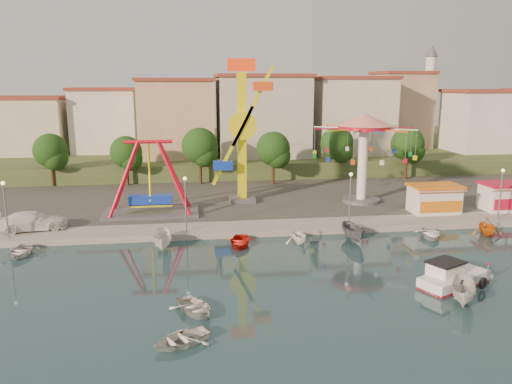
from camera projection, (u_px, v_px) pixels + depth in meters
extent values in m
plane|color=#16333C|center=(299.00, 286.00, 36.00)|extent=(200.00, 200.00, 0.00)
cube|color=#9E998E|center=(228.00, 158.00, 95.94)|extent=(200.00, 100.00, 0.60)
cube|color=#4C4944|center=(248.00, 191.00, 64.90)|extent=(90.00, 28.00, 0.01)
cube|color=#384C26|center=(226.00, 149.00, 100.52)|extent=(200.00, 60.00, 3.00)
cube|color=#59595E|center=(151.00, 213.00, 53.55)|extent=(10.00, 5.00, 0.30)
cube|color=#1538BE|center=(151.00, 200.00, 53.24)|extent=(4.50, 1.40, 1.00)
cylinder|color=red|center=(148.00, 142.00, 51.92)|extent=(5.00, 0.40, 0.40)
cube|color=#59595E|center=(242.00, 199.00, 59.35)|extent=(3.00, 3.00, 0.50)
cube|color=yellow|center=(242.00, 138.00, 57.80)|extent=(1.00, 1.00, 15.00)
cube|color=red|center=(241.00, 65.00, 56.03)|extent=(3.20, 0.50, 1.40)
cylinder|color=yellow|center=(242.00, 126.00, 56.71)|extent=(3.20, 0.50, 3.20)
cube|color=yellow|center=(253.00, 106.00, 56.20)|extent=(4.92, 0.35, 9.04)
cube|color=#E24614|center=(263.00, 86.00, 55.88)|extent=(2.20, 1.20, 1.00)
cylinder|color=#59595E|center=(361.00, 200.00, 59.07)|extent=(4.40, 4.40, 0.40)
cylinder|color=white|center=(362.00, 164.00, 58.15)|extent=(1.10, 1.10, 9.00)
cylinder|color=red|center=(364.00, 127.00, 57.23)|extent=(6.00, 6.00, 0.50)
cone|color=red|center=(365.00, 120.00, 57.04)|extent=(6.40, 6.40, 1.40)
cube|color=white|center=(434.00, 200.00, 54.03)|extent=(5.00, 3.00, 2.80)
cube|color=orange|center=(435.00, 186.00, 53.70)|extent=(5.40, 3.40, 0.25)
cube|color=red|center=(443.00, 192.00, 52.13)|extent=(5.00, 0.77, 0.43)
cube|color=white|center=(505.00, 197.00, 55.15)|extent=(5.00, 3.00, 2.80)
cube|color=#B80E2C|center=(507.00, 184.00, 54.82)|extent=(5.40, 3.40, 0.25)
cylinder|color=#59595E|center=(6.00, 212.00, 44.71)|extent=(0.14, 0.14, 5.00)
cylinder|color=#59595E|center=(186.00, 206.00, 46.85)|extent=(0.14, 0.14, 5.00)
cylinder|color=#59595E|center=(350.00, 200.00, 48.99)|extent=(0.14, 0.14, 5.00)
cylinder|color=#59595E|center=(500.00, 195.00, 51.12)|extent=(0.14, 0.14, 5.00)
cylinder|color=#382314|center=(53.00, 173.00, 67.80)|extent=(0.44, 0.44, 3.60)
sphere|color=black|center=(51.00, 151.00, 67.14)|extent=(4.60, 4.60, 4.60)
cylinder|color=#382314|center=(127.00, 173.00, 68.45)|extent=(0.44, 0.44, 3.40)
sphere|color=black|center=(126.00, 152.00, 67.82)|extent=(4.35, 4.35, 4.35)
cylinder|color=#382314|center=(200.00, 170.00, 69.31)|extent=(0.44, 0.44, 3.92)
sphere|color=black|center=(200.00, 146.00, 68.59)|extent=(5.02, 5.02, 5.02)
cylinder|color=#382314|center=(273.00, 171.00, 69.27)|extent=(0.44, 0.44, 3.66)
sphere|color=black|center=(273.00, 149.00, 68.60)|extent=(4.68, 4.68, 4.68)
cylinder|color=#382314|center=(336.00, 166.00, 73.49)|extent=(0.44, 0.44, 3.80)
sphere|color=black|center=(337.00, 143.00, 72.79)|extent=(4.86, 4.86, 4.86)
cylinder|color=#382314|center=(406.00, 166.00, 73.06)|extent=(0.44, 0.44, 3.77)
sphere|color=black|center=(407.00, 144.00, 72.37)|extent=(4.83, 4.83, 4.83)
cube|color=beige|center=(13.00, 121.00, 74.22)|extent=(9.26, 9.53, 11.87)
cube|color=silver|center=(103.00, 127.00, 81.32)|extent=(12.33, 9.01, 8.63)
cube|color=tan|center=(184.00, 118.00, 83.36)|extent=(11.95, 9.28, 11.23)
cube|color=beige|center=(268.00, 125.00, 82.36)|extent=(12.59, 10.50, 9.20)
cube|color=beige|center=(341.00, 123.00, 87.44)|extent=(10.75, 9.23, 9.24)
cube|color=tan|center=(417.00, 117.00, 87.20)|extent=(12.77, 10.96, 11.21)
cube|color=silver|center=(485.00, 114.00, 87.14)|extent=(8.23, 8.98, 12.36)
cylinder|color=silver|center=(428.00, 102.00, 90.72)|extent=(1.80, 1.80, 16.00)
cylinder|color=#59595E|center=(430.00, 74.00, 89.66)|extent=(2.80, 2.80, 0.30)
cone|color=#59595E|center=(432.00, 51.00, 88.80)|extent=(2.20, 2.20, 2.00)
cube|color=white|center=(454.00, 281.00, 36.17)|extent=(6.04, 4.42, 1.02)
cube|color=red|center=(453.00, 284.00, 36.22)|extent=(6.04, 4.42, 0.18)
cube|color=white|center=(445.00, 270.00, 36.01)|extent=(2.79, 2.52, 1.02)
cube|color=black|center=(446.00, 262.00, 35.89)|extent=(3.09, 2.83, 0.14)
torus|color=black|center=(462.00, 285.00, 35.04)|extent=(0.87, 0.58, 0.86)
torus|color=black|center=(483.00, 283.00, 35.30)|extent=(0.87, 0.58, 0.86)
imported|color=silver|center=(195.00, 307.00, 31.82)|extent=(3.89, 4.31, 0.73)
imported|color=silver|center=(181.00, 339.00, 27.92)|extent=(4.14, 3.74, 0.70)
imported|color=silver|center=(464.00, 292.00, 33.15)|extent=(3.34, 4.26, 1.56)
imported|color=white|center=(33.00, 221.00, 47.61)|extent=(6.55, 3.66, 1.79)
imported|color=silver|center=(21.00, 251.00, 42.46)|extent=(2.53, 3.55, 0.73)
imported|color=silver|center=(163.00, 240.00, 43.96)|extent=(1.65, 4.22, 1.62)
imported|color=red|center=(240.00, 242.00, 44.96)|extent=(3.38, 4.24, 0.79)
imported|color=white|center=(299.00, 235.00, 45.60)|extent=(2.97, 3.32, 1.57)
imported|color=#57585C|center=(353.00, 233.00, 46.30)|extent=(1.72, 4.13, 1.57)
imported|color=white|center=(430.00, 234.00, 47.40)|extent=(3.48, 4.18, 0.75)
imported|color=orange|center=(487.00, 226.00, 48.07)|extent=(3.44, 3.78, 1.73)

